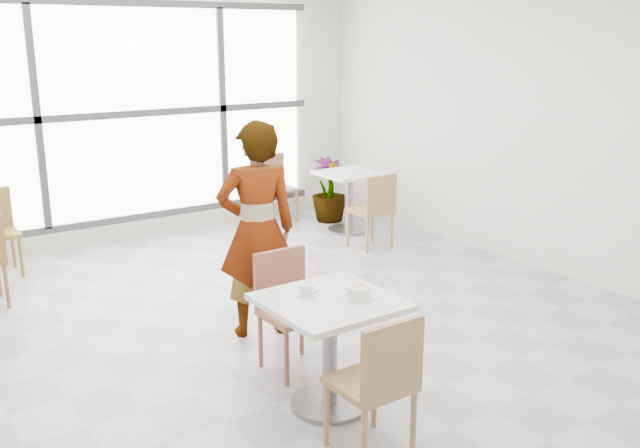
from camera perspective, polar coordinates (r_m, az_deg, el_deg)
floor at (r=5.84m, az=-1.70°, el=-8.89°), size 7.00×7.00×0.00m
wall_back at (r=8.54m, az=-14.85°, el=8.70°), size 6.00×0.00×6.00m
wall_right at (r=7.46m, az=18.09°, el=7.62°), size 0.00×7.00×7.00m
window at (r=8.48m, az=-14.70°, el=8.67°), size 4.60×0.07×2.52m
main_table at (r=4.57m, az=0.81°, el=-8.77°), size 0.80×0.80×0.75m
chair_near at (r=4.07m, az=4.85°, el=-12.33°), size 0.42×0.42×0.87m
chair_far at (r=5.13m, az=-2.62°, el=-6.32°), size 0.42×0.42×0.87m
oatmeal_bowl at (r=4.48m, az=3.16°, el=-5.52°), size 0.21×0.21×0.09m
coffee_cup at (r=4.54m, az=-1.14°, el=-5.42°), size 0.16×0.13×0.07m
person at (r=5.59m, az=-5.14°, el=-0.50°), size 0.73×0.59×1.75m
bg_table_right at (r=8.70m, az=2.36°, el=2.54°), size 0.70×0.70×0.75m
bg_chair_right_near at (r=7.98m, az=4.46°, el=1.45°), size 0.42×0.42×0.87m
bg_chair_right_far at (r=9.24m, az=-3.76°, el=3.33°), size 0.42×0.42×0.87m
plant_right at (r=9.20m, az=0.77°, el=2.79°), size 0.51×0.51×0.84m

